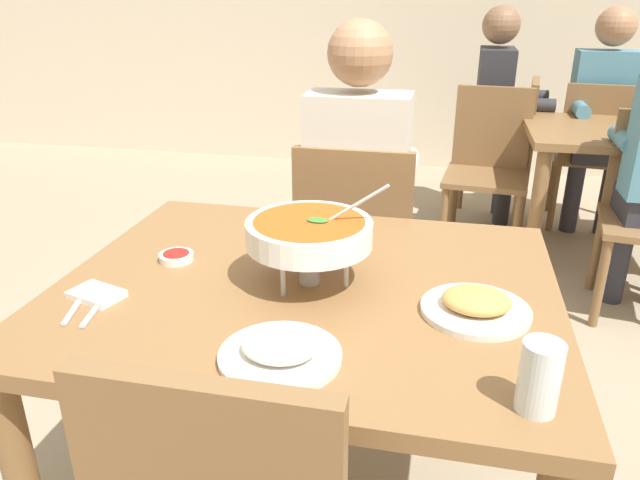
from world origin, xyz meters
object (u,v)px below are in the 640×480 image
(dining_table_main, at_px, (307,319))
(chair_bg_middle, at_px, (594,149))
(chair_diner_main, at_px, (356,244))
(patron_bg_right, at_px, (499,103))
(curry_bowl, at_px, (309,233))
(sauce_dish, at_px, (176,257))
(chair_bg_corner, at_px, (488,161))
(diner_main, at_px, (359,182))
(drink_glass, at_px, (539,381))
(patron_bg_middle, at_px, (603,109))
(appetizer_plate, at_px, (476,305))
(dining_table_far, at_px, (625,155))
(rice_plate, at_px, (280,350))
(chair_bg_right, at_px, (509,144))

(dining_table_main, distance_m, chair_bg_middle, 2.78)
(chair_diner_main, xyz_separation_m, patron_bg_right, (0.59, 1.81, 0.24))
(curry_bowl, relative_size, sauce_dish, 3.69)
(chair_bg_middle, bearing_deg, chair_bg_corner, -147.19)
(diner_main, distance_m, drink_glass, 1.29)
(dining_table_main, bearing_deg, drink_glass, -37.94)
(dining_table_main, distance_m, patron_bg_middle, 2.80)
(patron_bg_middle, bearing_deg, chair_bg_middle, -116.54)
(chair_bg_corner, bearing_deg, patron_bg_middle, 33.79)
(patron_bg_middle, bearing_deg, patron_bg_right, 174.86)
(chair_bg_middle, height_order, patron_bg_middle, patron_bg_middle)
(dining_table_main, height_order, chair_diner_main, chair_diner_main)
(chair_bg_middle, bearing_deg, appetizer_plate, -106.53)
(chair_bg_middle, relative_size, chair_bg_corner, 1.00)
(patron_bg_middle, bearing_deg, dining_table_main, -114.87)
(diner_main, height_order, curry_bowl, diner_main)
(sauce_dish, height_order, dining_table_far, sauce_dish)
(dining_table_main, xyz_separation_m, drink_glass, (0.49, -0.38, 0.16))
(appetizer_plate, bearing_deg, patron_bg_middle, 73.38)
(dining_table_main, relative_size, curry_bowl, 3.60)
(appetizer_plate, height_order, drink_glass, drink_glass)
(chair_bg_middle, bearing_deg, rice_plate, -111.80)
(appetizer_plate, bearing_deg, dining_table_far, 68.90)
(chair_bg_corner, bearing_deg, dining_table_far, -8.20)
(appetizer_plate, height_order, patron_bg_middle, patron_bg_middle)
(chair_bg_middle, height_order, chair_bg_right, same)
(diner_main, xyz_separation_m, chair_bg_right, (0.68, 1.71, -0.24))
(diner_main, distance_m, chair_bg_middle, 2.08)
(appetizer_plate, relative_size, patron_bg_right, 0.18)
(curry_bowl, xyz_separation_m, rice_plate, (0.02, -0.33, -0.11))
(curry_bowl, bearing_deg, dining_table_main, -163.87)
(chair_diner_main, distance_m, diner_main, 0.24)
(patron_bg_right, bearing_deg, patron_bg_middle, -5.14)
(rice_plate, bearing_deg, dining_table_far, 63.38)
(curry_bowl, height_order, appetizer_plate, curry_bowl)
(appetizer_plate, bearing_deg, chair_bg_middle, 73.47)
(appetizer_plate, bearing_deg, chair_bg_corner, 86.45)
(patron_bg_right, bearing_deg, chair_bg_middle, -7.53)
(dining_table_far, bearing_deg, diner_main, -135.00)
(dining_table_main, height_order, appetizer_plate, appetizer_plate)
(appetizer_plate, xyz_separation_m, chair_bg_middle, (0.77, 2.59, -0.25))
(patron_bg_right, bearing_deg, appetizer_plate, -94.19)
(curry_bowl, xyz_separation_m, chair_bg_corner, (0.53, 2.11, -0.35))
(appetizer_plate, bearing_deg, chair_diner_main, 115.18)
(dining_table_main, height_order, chair_bg_corner, chair_bg_corner)
(drink_glass, bearing_deg, curry_bowl, 141.53)
(dining_table_main, height_order, diner_main, diner_main)
(rice_plate, bearing_deg, appetizer_plate, 35.26)
(sauce_dish, distance_m, patron_bg_right, 2.72)
(sauce_dish, relative_size, patron_bg_right, 0.07)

